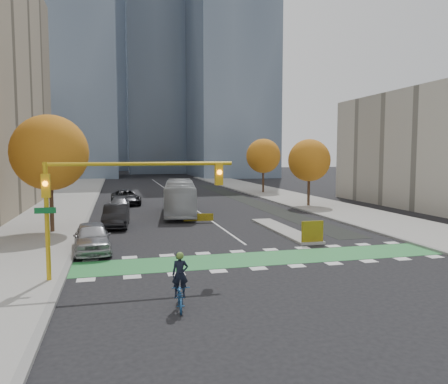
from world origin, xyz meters
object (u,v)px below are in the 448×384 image
tree_east_far (263,156)px  cyclist (180,290)px  traffic_signal_west (109,189)px  hazard_board (312,231)px  parked_car_e (126,194)px  parked_car_a (92,237)px  parked_car_b (116,216)px  bus (180,197)px  parked_car_d (126,197)px  tree_east_near (309,160)px  parked_car_c (119,205)px  tree_west (50,153)px

tree_east_far → cyclist: bearing=-112.7°
tree_east_far → traffic_signal_west: (-20.43, -38.51, -1.21)m
hazard_board → parked_car_e: size_ratio=0.35×
tree_east_far → parked_car_a: tree_east_far is taller
tree_east_far → parked_car_a: (-21.50, -32.73, -4.40)m
parked_car_a → parked_car_b: (1.33, 8.37, 0.01)m
hazard_board → bus: 16.44m
parked_car_a → parked_car_d: 23.35m
traffic_signal_west → parked_car_a: bearing=100.5°
traffic_signal_west → hazard_board: bearing=21.5°
parked_car_e → parked_car_a: bearing=-91.2°
tree_east_near → parked_car_e: (-18.50, 11.50, -4.19)m
parked_car_a → tree_east_far: bearing=52.7°
traffic_signal_west → parked_car_d: (1.33, 29.01, -3.24)m
hazard_board → parked_car_a: 13.04m
traffic_signal_west → parked_car_c: traffic_signal_west is taller
tree_east_far → cyclist: 46.78m
tree_east_near → parked_car_e: tree_east_near is taller
parked_car_d → bus: bearing=-69.9°
cyclist → hazard_board: bearing=49.4°
parked_car_b → bus: bearing=49.6°
cyclist → parked_car_d: size_ratio=0.36×
tree_east_far → parked_car_d: bearing=-153.5°
hazard_board → parked_car_c: bearing=121.9°
tree_west → tree_east_far: tree_west is taller
tree_east_far → bus: size_ratio=0.68×
tree_west → traffic_signal_west: size_ratio=0.96×
hazard_board → parked_car_d: size_ratio=0.24×
parked_car_c → parked_car_a: bearing=-92.9°
tree_east_near → parked_car_b: tree_east_near is taller
parked_car_c → parked_car_d: (0.75, 6.08, 0.12)m
bus → parked_car_c: 6.20m
hazard_board → tree_east_far: size_ratio=0.18×
cyclist → parked_car_d: 33.47m
parked_car_c → parked_car_d: 6.13m
tree_east_near → parked_car_b: size_ratio=1.37×
hazard_board → tree_west: 18.44m
hazard_board → tree_west: tree_west is taller
tree_east_far → parked_car_d: size_ratio=1.33×
traffic_signal_west → bus: traffic_signal_west is taller
parked_car_e → tree_east_near: bearing=-28.0°
tree_east_far → parked_car_c: bearing=-141.9°
traffic_signal_west → parked_car_e: size_ratio=2.14×
parked_car_d → traffic_signal_west: bearing=-99.8°
hazard_board → tree_west: size_ratio=0.17×
hazard_board → parked_car_b: (-11.67, 9.43, 0.05)m
tree_west → hazard_board: bearing=-26.0°
hazard_board → cyclist: cyclist is taller
parked_car_a → parked_car_d: parked_car_a is taller
traffic_signal_west → tree_east_far: bearing=62.1°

